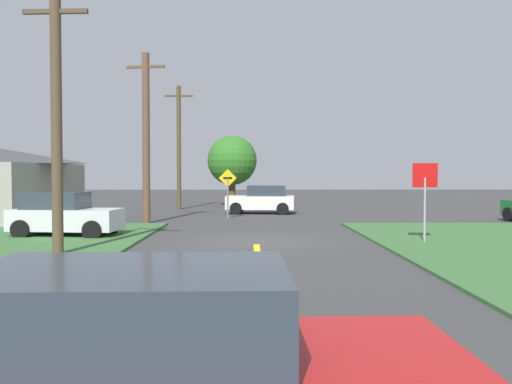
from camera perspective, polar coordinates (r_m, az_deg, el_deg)
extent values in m
plane|color=#3A3A3A|center=(18.83, 0.02, -5.08)|extent=(120.00, 120.00, 0.00)
cube|color=yellow|center=(10.93, 0.51, -10.16)|extent=(0.20, 14.00, 0.01)
cylinder|color=#9EA0A8|center=(18.76, 17.06, -1.88)|extent=(0.07, 0.07, 2.16)
cube|color=red|center=(18.72, 17.10, 1.66)|extent=(0.78, 0.17, 0.79)
cube|color=#2D3842|center=(4.13, -12.99, -11.77)|extent=(2.29, 1.65, 0.60)
cylinder|color=black|center=(29.06, 24.69, -2.11)|extent=(0.33, 0.71, 0.68)
cube|color=silver|center=(21.05, -19.01, -2.69)|extent=(3.97, 2.11, 0.76)
cube|color=#2D3842|center=(21.18, -20.04, -0.83)|extent=(2.24, 1.72, 0.60)
cylinder|color=black|center=(21.35, -14.90, -3.40)|extent=(0.70, 0.29, 0.68)
cylinder|color=black|center=(19.80, -16.59, -3.83)|extent=(0.70, 0.29, 0.68)
cylinder|color=black|center=(22.38, -21.13, -3.22)|extent=(0.70, 0.29, 0.68)
cylinder|color=black|center=(20.91, -23.19, -3.60)|extent=(0.70, 0.29, 0.68)
cube|color=white|center=(31.56, 0.47, -1.09)|extent=(4.03, 2.19, 0.76)
cube|color=#2D3842|center=(31.51, 1.12, 0.14)|extent=(2.28, 1.79, 0.60)
cylinder|color=black|center=(30.86, -2.10, -1.72)|extent=(0.70, 0.29, 0.68)
cylinder|color=black|center=(32.59, -1.69, -1.52)|extent=(0.70, 0.29, 0.68)
cylinder|color=black|center=(30.62, 2.78, -1.74)|extent=(0.70, 0.29, 0.68)
cylinder|color=black|center=(32.36, 2.92, -1.55)|extent=(0.70, 0.29, 0.68)
cylinder|color=#4F3F2B|center=(16.12, -19.94, 6.60)|extent=(0.30, 0.30, 7.28)
cube|color=#4F3F2B|center=(16.66, -20.07, 17.14)|extent=(1.80, 0.23, 0.12)
cylinder|color=brown|center=(25.82, -11.31, 5.44)|extent=(0.34, 0.34, 7.80)
cube|color=brown|center=(26.23, -11.36, 12.60)|extent=(1.80, 0.37, 0.12)
cylinder|color=#4E4124|center=(35.82, -7.99, 4.56)|extent=(0.28, 0.28, 7.91)
cube|color=#4E4124|center=(36.12, -8.02, 9.83)|extent=(1.80, 0.15, 0.12)
cylinder|color=slate|center=(27.71, -2.94, -0.69)|extent=(0.08, 0.08, 2.07)
cube|color=yellow|center=(27.68, -2.95, 1.45)|extent=(0.89, 0.20, 0.91)
cube|color=black|center=(27.68, -2.95, 1.45)|extent=(0.45, 0.12, 0.10)
cylinder|color=brown|center=(39.11, -2.49, -0.11)|extent=(0.48, 0.48, 1.83)
sphere|color=#2C6E22|center=(39.10, -2.49, 3.29)|extent=(3.51, 3.51, 3.51)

